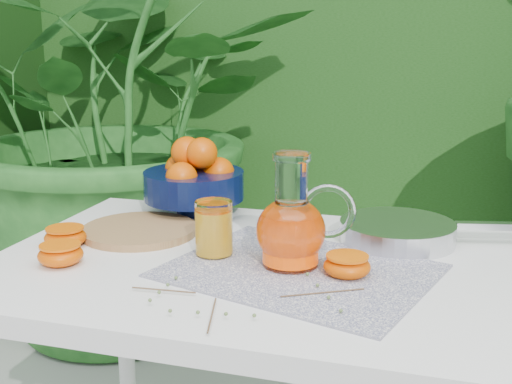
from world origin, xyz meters
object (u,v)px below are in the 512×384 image
(juice_pitcher, at_px, (292,227))
(saute_pan, at_px, (399,231))
(white_table, at_px, (253,299))
(cutting_board, at_px, (139,230))
(fruit_bowl, at_px, (195,179))

(juice_pitcher, xyz_separation_m, saute_pan, (0.18, 0.21, -0.05))
(white_table, xyz_separation_m, cutting_board, (-0.28, 0.09, 0.09))
(white_table, xyz_separation_m, juice_pitcher, (0.08, -0.02, 0.16))
(cutting_board, relative_size, saute_pan, 0.57)
(white_table, xyz_separation_m, fruit_bowl, (-0.23, 0.27, 0.17))
(saute_pan, bearing_deg, cutting_board, -169.14)
(fruit_bowl, xyz_separation_m, juice_pitcher, (0.31, -0.29, -0.01))
(white_table, relative_size, fruit_bowl, 3.77)
(white_table, distance_m, juice_pitcher, 0.18)
(fruit_bowl, bearing_deg, saute_pan, -9.46)
(fruit_bowl, relative_size, saute_pan, 0.61)
(cutting_board, distance_m, fruit_bowl, 0.21)
(white_table, distance_m, cutting_board, 0.31)
(cutting_board, height_order, saute_pan, saute_pan)
(cutting_board, xyz_separation_m, fruit_bowl, (0.06, 0.19, 0.08))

